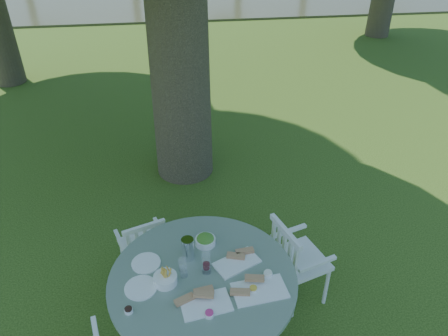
{
  "coord_description": "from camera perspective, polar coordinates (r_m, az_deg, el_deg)",
  "views": [
    {
      "loc": [
        -0.5,
        -3.66,
        3.45
      ],
      "look_at": [
        0.0,
        0.2,
        0.85
      ],
      "focal_mm": 35.0,
      "sensor_mm": 36.0,
      "label": 1
    }
  ],
  "objects": [
    {
      "name": "ground",
      "position": [
        5.05,
        0.3,
        -9.31
      ],
      "size": [
        140.0,
        140.0,
        0.0
      ],
      "primitive_type": "plane",
      "color": "#1E390B",
      "rests_on": "ground"
    },
    {
      "name": "chair_nw",
      "position": [
        4.37,
        -10.41,
        -9.96
      ],
      "size": [
        0.51,
        0.49,
        0.8
      ],
      "rotation": [
        0.0,
        0.0,
        -2.8
      ],
      "color": "silver",
      "rests_on": "ground"
    },
    {
      "name": "tableware",
      "position": [
        3.5,
        -3.51,
        -13.07
      ],
      "size": [
        1.22,
        0.86,
        0.2
      ],
      "color": "white",
      "rests_on": "table"
    },
    {
      "name": "chair_ne",
      "position": [
        4.13,
        8.99,
        -11.46
      ],
      "size": [
        0.56,
        0.58,
        0.92
      ],
      "rotation": [
        0.0,
        0.0,
        -4.4
      ],
      "color": "silver",
      "rests_on": "ground"
    },
    {
      "name": "table",
      "position": [
        3.61,
        -2.73,
        -15.72
      ],
      "size": [
        1.47,
        1.47,
        0.86
      ],
      "color": "black",
      "rests_on": "ground"
    }
  ]
}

